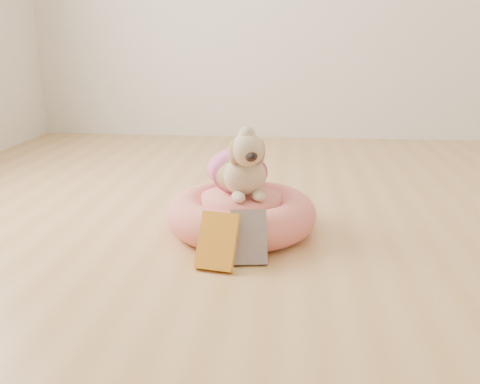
# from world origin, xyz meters

# --- Properties ---
(floor) EXTENTS (4.50, 4.50, 0.00)m
(floor) POSITION_xyz_m (0.00, 0.00, 0.00)
(floor) COLOR tan
(floor) RESTS_ON ground
(pet_bed) EXTENTS (0.57, 0.57, 0.15)m
(pet_bed) POSITION_xyz_m (-0.27, 0.21, 0.07)
(pet_bed) COLOR #DD7556
(pet_bed) RESTS_ON floor
(dog) EXTENTS (0.37, 0.44, 0.28)m
(dog) POSITION_xyz_m (-0.28, 0.25, 0.29)
(dog) COLOR brown
(dog) RESTS_ON pet_bed
(book_yellow) EXTENTS (0.14, 0.14, 0.18)m
(book_yellow) POSITION_xyz_m (-0.32, -0.12, 0.09)
(book_yellow) COLOR gold
(book_yellow) RESTS_ON floor
(book_white) EXTENTS (0.13, 0.11, 0.17)m
(book_white) POSITION_xyz_m (-0.22, -0.07, 0.09)
(book_white) COLOR silver
(book_white) RESTS_ON floor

